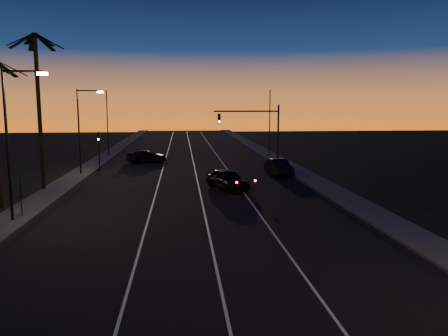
{
  "coord_description": "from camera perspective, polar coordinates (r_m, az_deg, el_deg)",
  "views": [
    {
      "loc": [
        -0.91,
        -6.38,
        6.92
      ],
      "look_at": [
        1.82,
        21.57,
        2.88
      ],
      "focal_mm": 35.0,
      "sensor_mm": 36.0,
      "label": 1
    }
  ],
  "objects": [
    {
      "name": "streetlight_left_near",
      "position": [
        28.18,
        -25.97,
        4.12
      ],
      "size": [
        2.55,
        0.26,
        9.0
      ],
      "color": "black",
      "rests_on": "ground"
    },
    {
      "name": "lead_car",
      "position": [
        36.1,
        0.46,
        -1.49
      ],
      "size": [
        3.89,
        5.76,
        1.67
      ],
      "color": "black",
      "rests_on": "road"
    },
    {
      "name": "palm_far",
      "position": [
        38.1,
        -23.09,
        8.58
      ],
      "size": [
        4.25,
        4.16,
        12.53
      ],
      "color": "black",
      "rests_on": "ground"
    },
    {
      "name": "lane_stripe_left",
      "position": [
        37.09,
        -8.72,
        -2.63
      ],
      "size": [
        0.12,
        160.0,
        0.01
      ],
      "primitive_type": "cube",
      "color": "silver",
      "rests_on": "road"
    },
    {
      "name": "signal_post",
      "position": [
        47.32,
        -16.04,
        2.98
      ],
      "size": [
        0.28,
        0.37,
        4.2
      ],
      "color": "black",
      "rests_on": "ground"
    },
    {
      "name": "far_pole_right",
      "position": [
        59.63,
        5.98,
        5.81
      ],
      "size": [
        0.14,
        0.14,
        9.0
      ],
      "primitive_type": "cylinder",
      "color": "black",
      "rests_on": "ground"
    },
    {
      "name": "right_car",
      "position": [
        44.03,
        7.16,
        0.13
      ],
      "size": [
        2.15,
        4.93,
        1.57
      ],
      "color": "black",
      "rests_on": "road"
    },
    {
      "name": "lane_stripe_right",
      "position": [
        37.35,
        2.07,
        -2.47
      ],
      "size": [
        0.12,
        160.0,
        0.01
      ],
      "primitive_type": "cube",
      "color": "silver",
      "rests_on": "road"
    },
    {
      "name": "sidewalk_left",
      "position": [
        38.42,
        -21.04,
        -2.62
      ],
      "size": [
        2.4,
        170.0,
        0.16
      ],
      "primitive_type": "cube",
      "color": "#3C3C3A",
      "rests_on": "ground"
    },
    {
      "name": "cross_car",
      "position": [
        54.14,
        -10.07,
        1.51
      ],
      "size": [
        5.44,
        3.88,
        1.46
      ],
      "color": "black",
      "rests_on": "road"
    },
    {
      "name": "road",
      "position": [
        37.04,
        -4.08,
        -2.59
      ],
      "size": [
        20.0,
        170.0,
        0.01
      ],
      "primitive_type": "cube",
      "color": "black",
      "rests_on": "ground"
    },
    {
      "name": "sidewalk_right",
      "position": [
        38.95,
        12.64,
        -2.13
      ],
      "size": [
        2.4,
        170.0,
        0.16
      ],
      "primitive_type": "cube",
      "color": "#3C3C3A",
      "rests_on": "ground"
    },
    {
      "name": "street_sign",
      "position": [
        29.58,
        -25.04,
        -2.84
      ],
      "size": [
        0.7,
        0.06,
        2.6
      ],
      "color": "black",
      "rests_on": "ground"
    },
    {
      "name": "signal_mast",
      "position": [
        47.11,
        4.28,
        5.56
      ],
      "size": [
        7.1,
        0.41,
        7.0
      ],
      "color": "black",
      "rests_on": "ground"
    },
    {
      "name": "lane_stripe_mid",
      "position": [
        37.05,
        -3.3,
        -2.56
      ],
      "size": [
        0.12,
        160.0,
        0.01
      ],
      "primitive_type": "cube",
      "color": "silver",
      "rests_on": "road"
    },
    {
      "name": "far_pole_left",
      "position": [
        62.25,
        -14.98,
        5.68
      ],
      "size": [
        0.14,
        0.14,
        9.0
      ],
      "primitive_type": "cylinder",
      "color": "black",
      "rests_on": "ground"
    },
    {
      "name": "streetlight_left_far",
      "position": [
        45.48,
        -18.07,
        5.44
      ],
      "size": [
        2.55,
        0.26,
        8.5
      ],
      "color": "black",
      "rests_on": "ground"
    }
  ]
}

